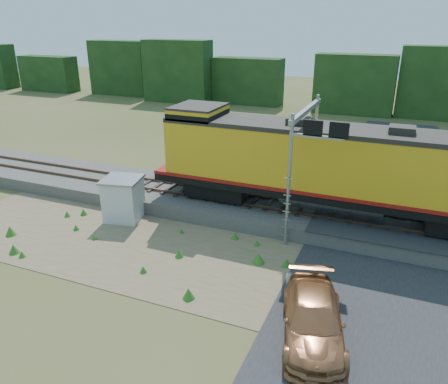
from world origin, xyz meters
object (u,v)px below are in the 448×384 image
at_px(shed, 123,199).
at_px(signal_gantry, 308,138).
at_px(car, 313,320).
at_px(locomotive, 329,166).

height_order(shed, signal_gantry, signal_gantry).
bearing_deg(car, signal_gantry, 90.73).
distance_m(signal_gantry, car, 9.64).
distance_m(locomotive, shed, 11.18).
bearing_deg(signal_gantry, shed, -164.39).
height_order(locomotive, shed, locomotive).
xyz_separation_m(locomotive, car, (1.32, -9.01, -2.72)).
relative_size(locomotive, car, 3.86).
height_order(locomotive, signal_gantry, signal_gantry).
xyz_separation_m(signal_gantry, car, (2.32, -8.36, -4.21)).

